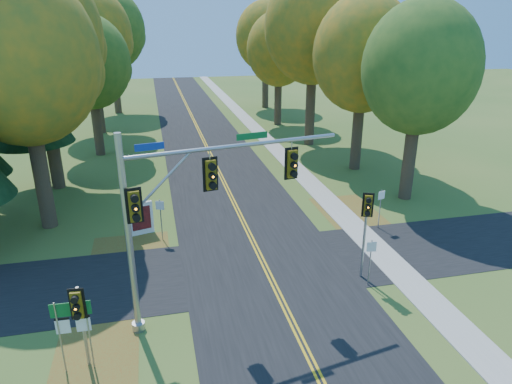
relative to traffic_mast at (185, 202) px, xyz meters
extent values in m
plane|color=#385C20|center=(3.89, 1.38, -5.08)|extent=(160.00, 160.00, 0.00)
cube|color=black|center=(3.89, 1.38, -5.07)|extent=(8.00, 160.00, 0.02)
cube|color=black|center=(3.89, 3.38, -5.07)|extent=(60.00, 6.00, 0.02)
cube|color=gold|center=(3.79, 1.38, -5.06)|extent=(0.10, 160.00, 0.01)
cube|color=gold|center=(3.99, 1.38, -5.06)|extent=(0.10, 160.00, 0.01)
cube|color=#9E998E|center=(10.09, 1.38, -5.05)|extent=(1.60, 160.00, 0.06)
cube|color=brown|center=(-2.61, 5.38, -5.08)|extent=(4.00, 6.00, 0.00)
cube|color=brown|center=(10.69, 7.38, -5.08)|extent=(3.50, 8.00, 0.00)
cube|color=brown|center=(-3.61, -1.62, -5.08)|extent=(3.00, 5.00, 0.00)
cylinder|color=#38281C|center=(-7.31, 10.68, -1.71)|extent=(0.86, 0.86, 6.75)
ellipsoid|color=#B87718|center=(-7.31, 10.68, 4.47)|extent=(8.00, 8.00, 9.20)
sphere|color=#B87718|center=(-5.71, 11.88, 3.67)|extent=(4.80, 4.80, 4.80)
cylinder|color=#38281C|center=(15.39, 10.08, -2.04)|extent=(0.83, 0.83, 6.08)
ellipsoid|color=#547123|center=(15.39, 10.08, 3.51)|extent=(7.20, 7.20, 8.28)
sphere|color=#547123|center=(16.83, 11.16, 2.79)|extent=(4.32, 4.32, 4.32)
sphere|color=#547123|center=(14.13, 9.36, 4.23)|extent=(3.96, 3.96, 3.96)
cylinder|color=#38281C|center=(-7.91, 17.58, -1.37)|extent=(0.89, 0.89, 7.42)
ellipsoid|color=#B87718|center=(-7.91, 17.58, 5.35)|extent=(8.60, 8.60, 9.89)
sphere|color=#B87718|center=(-6.19, 18.87, 4.49)|extent=(5.16, 5.16, 5.16)
sphere|color=#B87718|center=(-9.42, 16.72, 6.21)|extent=(4.73, 4.73, 4.73)
cylinder|color=#38281C|center=(14.79, 16.88, -1.93)|extent=(0.84, 0.84, 6.30)
ellipsoid|color=#B87718|center=(14.79, 16.88, 3.88)|extent=(7.60, 7.60, 8.74)
sphere|color=#B87718|center=(16.31, 18.02, 3.12)|extent=(4.56, 4.56, 4.56)
sphere|color=#B87718|center=(13.46, 16.12, 4.64)|extent=(4.18, 4.18, 4.18)
cylinder|color=#38281C|center=(-5.71, 25.78, -2.27)|extent=(0.81, 0.81, 5.62)
ellipsoid|color=#547123|center=(-5.71, 25.78, 2.92)|extent=(6.80, 6.80, 7.82)
sphere|color=#547123|center=(-4.35, 26.80, 2.24)|extent=(4.08, 4.08, 4.08)
sphere|color=#547123|center=(-6.90, 25.10, 3.60)|extent=(3.74, 3.74, 3.74)
cylinder|color=#38281C|center=(13.69, 24.98, -1.26)|extent=(0.90, 0.90, 7.65)
ellipsoid|color=#B87718|center=(13.69, 24.98, 5.65)|extent=(8.80, 8.80, 10.12)
sphere|color=#B87718|center=(15.45, 26.30, 4.77)|extent=(5.28, 5.28, 5.28)
sphere|color=#B87718|center=(12.15, 24.10, 6.53)|extent=(4.84, 4.84, 4.84)
cylinder|color=#38281C|center=(-6.31, 34.48, -1.59)|extent=(0.87, 0.87, 6.98)
ellipsoid|color=#B87718|center=(-6.31, 34.48, 4.76)|extent=(8.20, 8.20, 9.43)
sphere|color=#B87718|center=(-4.67, 35.71, 3.94)|extent=(4.92, 4.92, 4.92)
sphere|color=#B87718|center=(-7.75, 33.66, 5.58)|extent=(4.51, 4.51, 4.51)
cylinder|color=#38281C|center=(13.09, 34.18, -2.16)|extent=(0.82, 0.82, 5.85)
ellipsoid|color=#B87718|center=(13.09, 34.18, 3.22)|extent=(7.00, 7.00, 8.05)
sphere|color=#B87718|center=(14.49, 35.23, 2.52)|extent=(4.20, 4.20, 4.20)
sphere|color=#B87718|center=(11.86, 33.48, 3.92)|extent=(3.85, 3.85, 3.85)
cylinder|color=#38281C|center=(-5.11, 45.38, -1.48)|extent=(0.88, 0.88, 7.20)
ellipsoid|color=#547123|center=(-5.11, 45.38, 5.06)|extent=(8.40, 8.40, 9.66)
sphere|color=#547123|center=(-3.43, 46.64, 4.22)|extent=(5.04, 5.04, 5.04)
sphere|color=#547123|center=(-6.58, 44.54, 5.90)|extent=(4.62, 4.62, 4.62)
cylinder|color=#38281C|center=(14.29, 44.88, -1.82)|extent=(0.85, 0.85, 6.53)
ellipsoid|color=#B87718|center=(14.29, 44.88, 4.17)|extent=(7.80, 7.80, 8.97)
sphere|color=#B87718|center=(15.85, 46.05, 3.39)|extent=(4.68, 4.68, 4.68)
sphere|color=#B87718|center=(12.92, 44.10, 4.95)|extent=(4.29, 4.29, 4.29)
cylinder|color=#38281C|center=(-9.11, 17.38, -3.37)|extent=(0.50, 0.50, 3.42)
cone|color=black|center=(-9.11, 17.38, 1.06)|extent=(5.60, 5.60, 5.45)
cone|color=black|center=(-9.11, 17.38, 4.96)|extent=(4.57, 4.57, 5.45)
cylinder|color=#9B9DA4|center=(-2.12, -0.34, -1.13)|extent=(0.25, 0.25, 7.90)
cylinder|color=#9B9DA4|center=(-2.12, -0.34, -4.91)|extent=(0.50, 0.50, 0.34)
cylinder|color=#9B9DA4|center=(2.04, 0.43, 1.92)|extent=(8.35, 1.70, 0.16)
cylinder|color=#9B9DA4|center=(-0.90, -0.12, 0.79)|extent=(2.53, 0.57, 2.33)
cylinder|color=#9B9DA4|center=(0.99, 0.23, 1.71)|extent=(0.05, 0.05, 0.41)
cube|color=#72590C|center=(0.99, 0.23, 0.95)|extent=(0.44, 0.40, 1.13)
cube|color=black|center=(0.99, 0.23, 0.95)|extent=(0.58, 0.14, 1.33)
sphere|color=orange|center=(1.04, -0.02, 0.95)|extent=(0.20, 0.20, 0.20)
cylinder|color=black|center=(1.04, -0.02, 1.31)|extent=(0.30, 0.23, 0.27)
cylinder|color=black|center=(1.04, -0.02, 0.95)|extent=(0.30, 0.23, 0.27)
cylinder|color=black|center=(1.04, -0.02, 0.59)|extent=(0.30, 0.23, 0.27)
cylinder|color=#9B9DA4|center=(4.32, 0.85, 1.71)|extent=(0.05, 0.05, 0.41)
cube|color=#72590C|center=(4.32, 0.85, 0.95)|extent=(0.44, 0.40, 1.13)
cube|color=black|center=(4.32, 0.85, 0.95)|extent=(0.58, 0.14, 1.33)
sphere|color=orange|center=(4.37, 0.60, 0.95)|extent=(0.20, 0.20, 0.20)
cylinder|color=black|center=(4.37, 0.60, 1.31)|extent=(0.30, 0.23, 0.27)
cylinder|color=black|center=(4.37, 0.60, 0.95)|extent=(0.30, 0.23, 0.27)
cylinder|color=black|center=(4.37, 0.60, 0.59)|extent=(0.30, 0.23, 0.27)
cube|color=#72590C|center=(-1.81, -0.46, 0.22)|extent=(0.44, 0.40, 1.13)
cube|color=black|center=(-1.81, -0.46, 0.22)|extent=(0.58, 0.14, 1.33)
sphere|color=orange|center=(-1.76, -0.71, 0.22)|extent=(0.20, 0.20, 0.20)
cylinder|color=black|center=(-1.76, -0.71, 0.59)|extent=(0.30, 0.23, 0.27)
cylinder|color=black|center=(-1.76, -0.71, 0.22)|extent=(0.30, 0.23, 0.27)
cylinder|color=black|center=(-1.76, -0.71, -0.14)|extent=(0.30, 0.23, 0.27)
cube|color=navy|center=(-1.12, -0.16, 2.23)|extent=(1.01, 0.23, 0.25)
cube|color=#0C5926|center=(2.65, 0.54, 2.23)|extent=(1.23, 0.27, 0.25)
cylinder|color=#9B9FA3|center=(8.09, 1.37, -2.96)|extent=(0.12, 0.12, 4.24)
cube|color=#72590C|center=(8.01, 1.17, -1.33)|extent=(0.41, 0.39, 0.96)
cube|color=black|center=(8.01, 1.17, -1.33)|extent=(0.48, 0.21, 1.14)
sphere|color=orange|center=(7.92, 0.97, -1.33)|extent=(0.17, 0.17, 0.17)
cylinder|color=black|center=(7.92, 0.97, -1.02)|extent=(0.27, 0.23, 0.23)
cylinder|color=black|center=(7.92, 0.97, -1.33)|extent=(0.27, 0.23, 0.23)
cylinder|color=black|center=(7.92, 0.97, -1.64)|extent=(0.27, 0.23, 0.23)
cylinder|color=#96999E|center=(-3.81, -1.91, -3.50)|extent=(0.12, 0.12, 3.17)
cube|color=#72590C|center=(-3.83, -2.13, -2.41)|extent=(0.36, 0.33, 0.99)
cube|color=black|center=(-3.83, -2.13, -2.41)|extent=(0.52, 0.08, 1.17)
sphere|color=orange|center=(-3.85, -2.36, -2.41)|extent=(0.18, 0.18, 0.18)
cylinder|color=black|center=(-3.85, -2.36, -2.09)|extent=(0.25, 0.18, 0.24)
cylinder|color=black|center=(-3.85, -2.36, -2.41)|extent=(0.25, 0.18, 0.24)
cylinder|color=black|center=(-3.85, -2.36, -2.72)|extent=(0.25, 0.18, 0.24)
cylinder|color=gray|center=(-4.55, -2.11, -3.68)|extent=(0.06, 0.06, 2.81)
cylinder|color=gray|center=(-3.62, -2.13, -3.68)|extent=(0.06, 0.06, 2.81)
cube|color=#0C5923|center=(-4.09, -2.09, -2.60)|extent=(1.31, 0.07, 0.51)
cube|color=silver|center=(-4.09, -2.09, -2.60)|extent=(1.12, 0.03, 0.07)
cube|color=silver|center=(-4.41, -2.08, -3.26)|extent=(0.47, 0.05, 0.51)
cube|color=black|center=(-4.41, -2.08, -2.95)|extent=(0.47, 0.02, 0.09)
cube|color=silver|center=(-3.76, -2.10, -3.26)|extent=(0.47, 0.05, 0.51)
cube|color=black|center=(-3.76, -2.10, -2.95)|extent=(0.47, 0.02, 0.09)
cube|color=silver|center=(-2.02, 8.38, -4.13)|extent=(1.37, 0.56, 1.90)
cube|color=maroon|center=(-1.99, 8.28, -4.08)|extent=(1.02, 0.31, 1.37)
cube|color=silver|center=(-2.53, 8.23, -4.92)|extent=(0.10, 0.10, 0.32)
cube|color=silver|center=(-1.52, 8.52, -4.92)|extent=(0.10, 0.10, 0.32)
cylinder|color=gray|center=(11.39, 6.09, -3.89)|extent=(0.05, 0.05, 2.38)
cube|color=white|center=(11.39, 6.07, -3.02)|extent=(0.45, 0.15, 0.49)
cylinder|color=gray|center=(8.09, 0.62, -3.94)|extent=(0.05, 0.05, 2.28)
cube|color=silver|center=(8.08, 0.60, -3.11)|extent=(0.44, 0.10, 0.47)
cylinder|color=gray|center=(-0.92, 7.38, -3.89)|extent=(0.05, 0.05, 2.39)
cube|color=silver|center=(-0.93, 7.36, -3.02)|extent=(0.44, 0.18, 0.49)
camera|label=1|loc=(-0.95, -15.79, 6.38)|focal=32.00mm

